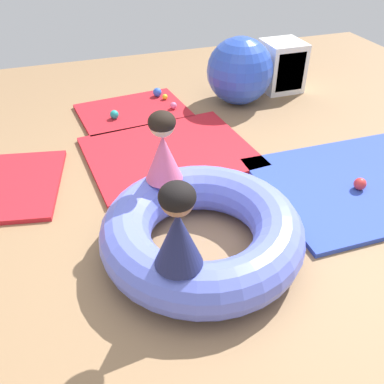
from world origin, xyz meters
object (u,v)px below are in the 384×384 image
Objects in this scene: play_ball_blue at (157,92)px; play_ball_teal at (114,114)px; child_in_navy at (178,227)px; play_ball_pink at (173,106)px; exercise_ball_large at (240,71)px; play_ball_yellow at (165,97)px; inflatable_cushion at (202,232)px; play_ball_red at (360,184)px; child_in_pink at (163,148)px; storage_cube at (283,67)px.

play_ball_teal is (-0.56, -0.40, -0.00)m from play_ball_blue.
child_in_navy is 2.50m from play_ball_teal.
play_ball_pink is 0.10× the size of exercise_ball_large.
child_in_navy is 2.91m from exercise_ball_large.
exercise_ball_large is at bearing -17.28° from play_ball_yellow.
exercise_ball_large reaches higher than play_ball_blue.
play_ball_red is (1.40, 0.21, -0.08)m from inflatable_cushion.
inflatable_cushion is at bearing -84.37° from play_ball_teal.
exercise_ball_large is (1.41, 0.05, 0.27)m from play_ball_teal.
child_in_pink reaches higher than play_ball_red.
child_in_pink is at bearing -108.59° from play_ball_pink.
play_ball_teal is at bearing -177.33° from play_ball_pink.
storage_cube is (1.95, 1.85, -0.30)m from child_in_pink.
storage_cube reaches higher than play_ball_pink.
child_in_pink is 0.70× the size of exercise_ball_large.
inflatable_cushion is at bearing -128.53° from storage_cube.
child_in_navy is (-0.15, -0.81, 0.01)m from child_in_pink.
play_ball_blue is at bearing 101.88° from play_ball_pink.
play_ball_teal is 2.05m from storage_cube.
play_ball_teal is at bearing -17.01° from child_in_navy.
play_ball_blue is (0.63, 2.85, -0.50)m from child_in_navy.
play_ball_pink is 1.42m from storage_cube.
play_ball_blue is at bearing 172.64° from storage_cube.
play_ball_yellow is at bearing 94.29° from play_ball_pink.
inflatable_cushion is 2.63× the size of child_in_pink.
play_ball_red is at bearing -101.45° from storage_cube.
play_ball_yellow is (-0.99, 2.16, -0.02)m from play_ball_red.
child_in_navy reaches higher than play_ball_blue.
child_in_pink reaches higher than play_ball_blue.
play_ball_red reaches higher than play_ball_yellow.
inflatable_cushion reaches higher than play_ball_red.
storage_cube is at bearing -3.25° from play_ball_yellow.
child_in_navy is 0.73× the size of exercise_ball_large.
storage_cube is at bearing -7.36° from play_ball_blue.
play_ball_teal is at bearing -173.97° from storage_cube.
exercise_ball_large reaches higher than play_ball_teal.
child_in_pink is 2.15m from play_ball_blue.
storage_cube is at bearing 6.03° from play_ball_teal.
play_ball_teal is (-0.20, 2.08, -0.08)m from inflatable_cushion.
play_ball_blue is 1.09× the size of play_ball_teal.
inflatable_cushion reaches higher than play_ball_pink.
play_ball_pink is at bearing 78.26° from inflatable_cushion.
play_ball_yellow is at bearing -29.57° from child_in_navy.
child_in_navy is 5.34× the size of play_ball_blue.
play_ball_pink is 0.13× the size of storage_cube.
play_ball_blue is at bearing -27.93° from child_in_navy.
inflatable_cushion is 1.42m from play_ball_red.
inflatable_cushion reaches higher than play_ball_blue.
play_ball_red is (1.53, -0.23, -0.49)m from child_in_pink.
play_ball_red is 0.14× the size of exercise_ball_large.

